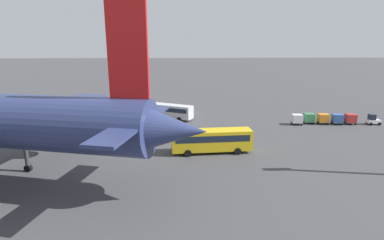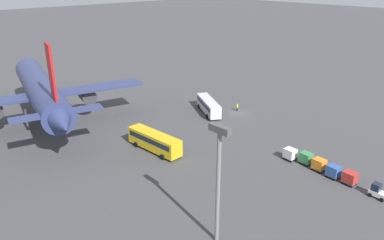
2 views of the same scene
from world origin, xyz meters
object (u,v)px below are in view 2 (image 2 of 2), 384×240
Objects in this scene: shuttle_bus_far at (154,140)px; cargo_cart_red at (350,177)px; airplane at (41,90)px; cargo_cart_green at (306,158)px; shuttle_bus_near at (209,105)px; cargo_cart_orange at (319,164)px; cargo_cart_white at (290,154)px; worker_person at (237,107)px; baggage_tug at (378,191)px; cargo_cart_blue at (333,171)px.

cargo_cart_red is (-29.32, -14.61, -0.83)m from shuttle_bus_far.
airplane is 23.07× the size of cargo_cart_red.
cargo_cart_red and cargo_cart_green have the same top height.
shuttle_bus_near is 5.21× the size of cargo_cart_orange.
cargo_cart_white is at bearing 1.96° from cargo_cart_orange.
shuttle_bus_near is 5.21× the size of cargo_cart_white.
worker_person is at bearing -20.32° from cargo_cart_red.
baggage_tug is 39.16m from worker_person.
cargo_cart_orange is at bearing -3.21° from baggage_tug.
shuttle_bus_near reaches higher than cargo_cart_green.
cargo_cart_orange and cargo_cart_green have the same top height.
cargo_cart_red and cargo_cart_orange have the same top height.
cargo_cart_blue is at bearing 178.65° from cargo_cart_white.
cargo_cart_green is at bearing -147.63° from shuttle_bus_far.
cargo_cart_green and cargo_cart_white have the same top height.
worker_person is 34.94m from cargo_cart_red.
cargo_cart_orange is (-27.42, 11.74, 0.32)m from worker_person.
shuttle_bus_far is at bearing 35.97° from cargo_cart_green.
shuttle_bus_near is at bearing 57.78° from worker_person.
cargo_cart_blue reaches higher than worker_person.
cargo_cart_red is 1.00× the size of cargo_cart_green.
worker_person is at bearing -86.26° from shuttle_bus_far.
baggage_tug is at bearing 177.56° from cargo_cart_white.
cargo_cart_red is 10.70m from cargo_cart_white.
shuttle_bus_far reaches higher than cargo_cart_green.
cargo_cart_white is (5.35, 0.18, 0.00)m from cargo_cart_orange.
cargo_cart_red is at bearing 178.89° from cargo_cart_white.
baggage_tug is (-33.64, -14.18, -1.08)m from shuttle_bus_far.
shuttle_bus_far is at bearing 97.35° from worker_person.
cargo_cart_orange is at bearing -162.57° from shuttle_bus_near.
baggage_tug is 1.15× the size of cargo_cart_blue.
shuttle_bus_near is 34.33m from cargo_cart_blue.
worker_person is (-3.65, -5.79, -1.01)m from shuttle_bus_near.
airplane is 4.15× the size of shuttle_bus_far.
shuttle_bus_far is (-25.88, -9.08, -5.40)m from airplane.
airplane is 64.23m from baggage_tug.
baggage_tug is at bearing 176.31° from cargo_cart_blue.
cargo_cart_green is (12.34, -1.28, 0.25)m from baggage_tug.
shuttle_bus_near is at bearing -7.79° from baggage_tug.
cargo_cart_blue is at bearing -2.03° from baggage_tug.
cargo_cart_white is (-25.71, 6.14, -0.68)m from shuttle_bus_near.
shuttle_bus_far reaches higher than cargo_cart_red.
cargo_cart_blue is (-26.64, -14.63, -0.83)m from shuttle_bus_far.
cargo_cart_orange is (2.67, -0.37, 0.00)m from cargo_cart_blue.
baggage_tug is 1.15× the size of cargo_cart_white.
airplane is at bearing 15.73° from shuttle_bus_far.
shuttle_bus_near reaches higher than cargo_cart_orange.
baggage_tug is at bearing 174.29° from cargo_cart_red.
shuttle_bus_far is 6.76× the size of worker_person.
airplane is at bearing 27.48° from cargo_cart_green.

